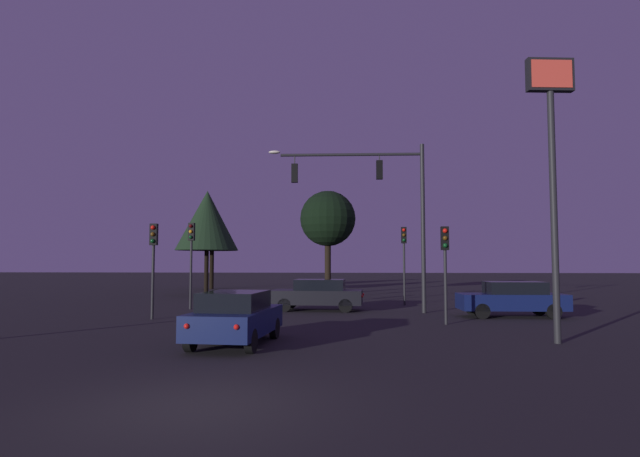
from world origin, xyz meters
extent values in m
plane|color=black|center=(0.00, 24.50, 0.00)|extent=(168.00, 168.00, 0.00)
cylinder|color=#232326|center=(5.86, 15.94, 3.98)|extent=(0.20, 0.20, 7.96)
cylinder|color=#232326|center=(2.49, 15.86, 7.49)|extent=(6.75, 0.29, 0.14)
ellipsoid|color=#F4EACC|center=(-1.19, 15.78, 7.64)|extent=(0.56, 0.28, 0.16)
cylinder|color=#232326|center=(3.84, 15.89, 7.34)|extent=(0.05, 0.05, 0.30)
cube|color=black|center=(3.84, 15.89, 6.74)|extent=(0.31, 0.25, 0.90)
sphere|color=#4C0A0A|center=(3.83, 16.03, 7.02)|extent=(0.18, 0.18, 0.18)
sphere|color=#56380C|center=(3.83, 16.03, 6.74)|extent=(0.18, 0.18, 0.18)
sphere|color=#1EE04C|center=(3.83, 16.03, 6.46)|extent=(0.18, 0.18, 0.18)
cylinder|color=#232326|center=(-0.21, 15.80, 7.28)|extent=(0.05, 0.05, 0.43)
cube|color=black|center=(-0.21, 15.80, 6.61)|extent=(0.31, 0.25, 0.90)
sphere|color=#4C0A0A|center=(-0.21, 15.94, 6.89)|extent=(0.18, 0.18, 0.18)
sphere|color=#56380C|center=(-0.21, 15.94, 6.61)|extent=(0.18, 0.18, 0.18)
sphere|color=#1EE04C|center=(-0.21, 15.94, 6.33)|extent=(0.18, 0.18, 0.18)
cylinder|color=#232326|center=(-5.76, 12.55, 1.54)|extent=(0.12, 0.12, 3.07)
cube|color=black|center=(-5.76, 12.55, 3.52)|extent=(0.31, 0.26, 0.90)
sphere|color=red|center=(-5.75, 12.41, 3.80)|extent=(0.18, 0.18, 0.18)
sphere|color=#56380C|center=(-5.75, 12.41, 3.52)|extent=(0.18, 0.18, 0.18)
sphere|color=#0C4219|center=(-5.75, 12.41, 3.24)|extent=(0.18, 0.18, 0.18)
cylinder|color=#232326|center=(-5.62, 17.14, 1.73)|extent=(0.12, 0.12, 3.45)
cube|color=black|center=(-5.62, 17.14, 3.90)|extent=(0.30, 0.24, 0.90)
sphere|color=#4C0A0A|center=(-5.62, 17.00, 4.18)|extent=(0.18, 0.18, 0.18)
sphere|color=#F9A319|center=(-5.62, 17.00, 3.90)|extent=(0.18, 0.18, 0.18)
sphere|color=#0C4219|center=(-5.62, 17.00, 3.62)|extent=(0.18, 0.18, 0.18)
cylinder|color=#232326|center=(6.08, 11.49, 1.41)|extent=(0.12, 0.12, 2.82)
cube|color=black|center=(6.08, 11.49, 3.27)|extent=(0.32, 0.26, 0.90)
sphere|color=red|center=(6.07, 11.36, 3.55)|extent=(0.18, 0.18, 0.18)
sphere|color=#56380C|center=(6.07, 11.36, 3.27)|extent=(0.18, 0.18, 0.18)
sphere|color=#0C4219|center=(6.07, 11.36, 2.99)|extent=(0.18, 0.18, 0.18)
cylinder|color=#232326|center=(5.38, 20.23, 1.70)|extent=(0.12, 0.12, 3.41)
cube|color=black|center=(5.38, 20.23, 3.86)|extent=(0.31, 0.26, 0.90)
sphere|color=red|center=(5.37, 20.09, 4.14)|extent=(0.18, 0.18, 0.18)
sphere|color=#56380C|center=(5.37, 20.09, 3.86)|extent=(0.18, 0.18, 0.18)
sphere|color=#0C4219|center=(5.37, 20.09, 3.58)|extent=(0.18, 0.18, 0.18)
cube|color=#0F1947|center=(-0.79, 6.25, 0.66)|extent=(2.15, 4.15, 0.68)
cube|color=black|center=(-0.80, 6.10, 1.26)|extent=(1.75, 2.29, 0.52)
cylinder|color=black|center=(-1.50, 7.64, 0.32)|extent=(0.25, 0.65, 0.64)
cylinder|color=black|center=(0.13, 7.51, 0.32)|extent=(0.25, 0.65, 0.64)
cylinder|color=black|center=(-1.71, 4.99, 0.32)|extent=(0.25, 0.65, 0.64)
cylinder|color=black|center=(-0.07, 4.87, 0.32)|extent=(0.25, 0.65, 0.64)
sphere|color=red|center=(-1.59, 4.29, 0.76)|extent=(0.14, 0.14, 0.14)
sphere|color=red|center=(-0.30, 4.19, 0.76)|extent=(0.14, 0.14, 0.14)
cube|color=black|center=(0.79, 16.79, 0.66)|extent=(4.51, 2.14, 0.68)
cube|color=black|center=(0.94, 16.78, 1.26)|extent=(2.47, 1.76, 0.52)
cylinder|color=black|center=(-0.71, 16.03, 0.32)|extent=(0.65, 0.24, 0.64)
cylinder|color=black|center=(-0.61, 17.72, 0.32)|extent=(0.65, 0.24, 0.64)
cylinder|color=black|center=(2.20, 15.87, 0.32)|extent=(0.65, 0.24, 0.64)
cylinder|color=black|center=(2.29, 17.56, 0.32)|extent=(0.65, 0.24, 0.64)
sphere|color=red|center=(2.97, 16.01, 0.76)|extent=(0.14, 0.14, 0.14)
sphere|color=red|center=(3.04, 17.33, 0.76)|extent=(0.14, 0.14, 0.14)
cube|color=#0F1947|center=(9.37, 14.33, 0.66)|extent=(4.49, 1.85, 0.68)
cube|color=black|center=(9.52, 14.33, 1.26)|extent=(2.44, 1.55, 0.52)
cylinder|color=black|center=(7.93, 13.53, 0.32)|extent=(0.64, 0.22, 0.64)
cylinder|color=black|center=(7.89, 15.06, 0.32)|extent=(0.64, 0.22, 0.64)
cylinder|color=black|center=(10.86, 13.60, 0.32)|extent=(0.64, 0.22, 0.64)
cylinder|color=black|center=(10.82, 15.14, 0.32)|extent=(0.64, 0.22, 0.64)
sphere|color=red|center=(11.62, 13.78, 0.76)|extent=(0.14, 0.14, 0.14)
sphere|color=red|center=(11.59, 15.00, 0.76)|extent=(0.14, 0.14, 0.14)
cylinder|color=#232326|center=(8.50, 7.08, 3.73)|extent=(0.20, 0.20, 7.47)
cube|color=black|center=(8.50, 7.08, 7.97)|extent=(1.42, 0.39, 1.00)
cube|color=#EF4C38|center=(8.51, 6.95, 7.97)|extent=(1.23, 0.15, 0.84)
cylinder|color=black|center=(-9.91, 36.29, 1.69)|extent=(0.38, 0.38, 3.39)
cone|color=black|center=(-9.91, 36.29, 5.47)|extent=(4.43, 4.43, 4.16)
cylinder|color=black|center=(-7.99, 28.07, 1.61)|extent=(0.31, 0.31, 3.22)
cone|color=black|center=(-7.99, 28.07, 5.39)|extent=(4.50, 4.50, 4.33)
cylinder|color=black|center=(0.69, 29.68, 2.08)|extent=(0.46, 0.46, 4.17)
sphere|color=black|center=(0.69, 29.68, 5.62)|extent=(4.14, 4.14, 4.14)
camera|label=1|loc=(2.58, -8.43, 2.35)|focal=28.86mm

